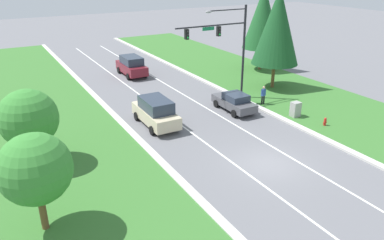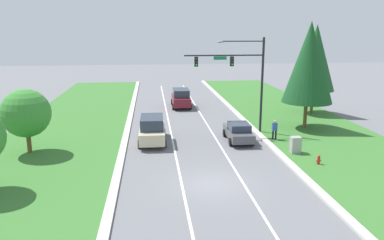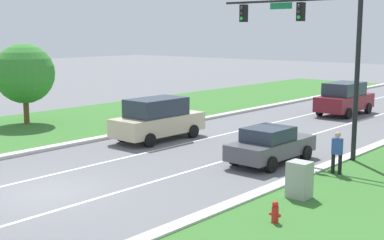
% 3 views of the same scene
% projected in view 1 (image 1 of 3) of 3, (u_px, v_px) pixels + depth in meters
% --- Properties ---
extents(ground_plane, '(160.00, 160.00, 0.00)m').
position_uv_depth(ground_plane, '(268.00, 164.00, 22.90)').
color(ground_plane, slate).
extents(curb_strip_right, '(0.50, 90.00, 0.15)m').
position_uv_depth(curb_strip_right, '(332.00, 143.00, 25.45)').
color(curb_strip_right, beige).
rests_on(curb_strip_right, ground_plane).
extents(curb_strip_left, '(0.50, 90.00, 0.15)m').
position_uv_depth(curb_strip_left, '(187.00, 188.00, 20.30)').
color(curb_strip_left, beige).
rests_on(curb_strip_left, ground_plane).
extents(grass_verge_right, '(10.00, 90.00, 0.08)m').
position_uv_depth(grass_verge_right, '(381.00, 128.00, 27.86)').
color(grass_verge_right, '#38702D').
rests_on(grass_verge_right, ground_plane).
extents(grass_verge_left, '(10.00, 90.00, 0.08)m').
position_uv_depth(grass_verge_left, '(91.00, 218.00, 17.92)').
color(grass_verge_left, '#38702D').
rests_on(grass_verge_left, ground_plane).
extents(lane_stripe_inner_left, '(0.14, 81.00, 0.01)m').
position_uv_depth(lane_stripe_inner_left, '(244.00, 171.00, 22.08)').
color(lane_stripe_inner_left, white).
rests_on(lane_stripe_inner_left, ground_plane).
extents(lane_stripe_inner_right, '(0.14, 81.00, 0.01)m').
position_uv_depth(lane_stripe_inner_right, '(290.00, 157.00, 23.72)').
color(lane_stripe_inner_right, white).
rests_on(lane_stripe_inner_right, ground_plane).
extents(traffic_signal_mast, '(6.77, 0.41, 8.20)m').
position_uv_depth(traffic_signal_mast, '(226.00, 40.00, 31.42)').
color(traffic_signal_mast, black).
rests_on(traffic_signal_mast, ground_plane).
extents(graphite_sedan, '(2.01, 4.32, 1.53)m').
position_uv_depth(graphite_sedan, '(234.00, 102.00, 30.97)').
color(graphite_sedan, '#4C4C51').
rests_on(graphite_sedan, ground_plane).
extents(champagne_suv, '(2.21, 5.02, 2.12)m').
position_uv_depth(champagne_suv, '(156.00, 112.00, 28.05)').
color(champagne_suv, beige).
rests_on(champagne_suv, ground_plane).
extents(burgundy_suv, '(2.22, 4.90, 2.13)m').
position_uv_depth(burgundy_suv, '(132.00, 66.00, 40.80)').
color(burgundy_suv, maroon).
rests_on(burgundy_suv, ground_plane).
extents(utility_cabinet, '(0.70, 0.60, 1.26)m').
position_uv_depth(utility_cabinet, '(295.00, 110.00, 29.68)').
color(utility_cabinet, '#9E9E99').
rests_on(utility_cabinet, ground_plane).
extents(pedestrian, '(0.41, 0.28, 1.69)m').
position_uv_depth(pedestrian, '(263.00, 95.00, 32.19)').
color(pedestrian, black).
rests_on(pedestrian, ground_plane).
extents(fire_hydrant, '(0.34, 0.20, 0.70)m').
position_uv_depth(fire_hydrant, '(325.00, 122.00, 28.10)').
color(fire_hydrant, red).
rests_on(fire_hydrant, ground_plane).
extents(conifer_near_right_tree, '(4.44, 4.44, 9.56)m').
position_uv_depth(conifer_near_right_tree, '(277.00, 26.00, 34.77)').
color(conifer_near_right_tree, brown).
rests_on(conifer_near_right_tree, ground_plane).
extents(oak_near_left_tree, '(3.21, 3.21, 4.78)m').
position_uv_depth(oak_near_left_tree, '(35.00, 169.00, 16.03)').
color(oak_near_left_tree, brown).
rests_on(oak_near_left_tree, ground_plane).
extents(conifer_far_right_tree, '(4.27, 4.27, 9.39)m').
position_uv_depth(conifer_far_right_tree, '(263.00, 17.00, 41.12)').
color(conifer_far_right_tree, brown).
rests_on(conifer_far_right_tree, ground_plane).
extents(oak_far_left_tree, '(3.46, 3.46, 4.74)m').
position_uv_depth(oak_far_left_tree, '(28.00, 118.00, 21.77)').
color(oak_far_left_tree, brown).
rests_on(oak_far_left_tree, ground_plane).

